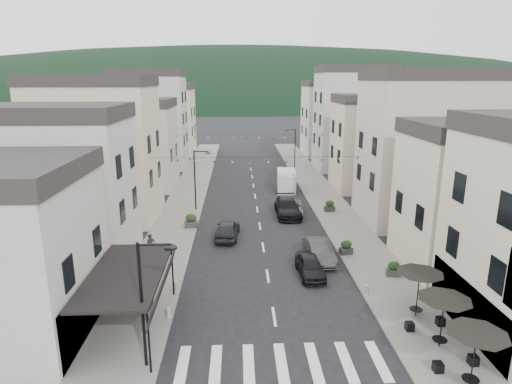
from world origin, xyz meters
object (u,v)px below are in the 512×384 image
Objects in this scene: parked_car_c at (291,208)px; parked_car_a at (310,266)px; pedestrian_a at (151,246)px; pedestrian_b at (156,264)px; parked_car_d at (288,207)px; delivery_van at (286,180)px; parked_car_b at (319,251)px; parked_car_e at (227,229)px.

parked_car_a is at bearing -86.53° from parked_car_c.
pedestrian_a is 3.16m from pedestrian_b.
parked_car_d is 3.24× the size of pedestrian_b.
delivery_van is (0.58, 9.57, 0.58)m from parked_car_c.
pedestrian_b is at bearing -172.78° from parked_car_b.
delivery_van reaches higher than parked_car_e.
parked_car_c is 8.50m from parked_car_e.
pedestrian_b reaches higher than parked_car_d.
pedestrian_b reaches higher than parked_car_a.
parked_car_c is 1.04× the size of parked_car_e.
parked_car_a is at bearing -88.19° from delivery_van.
parked_car_a reaches higher than parked_car_c.
pedestrian_a is (-11.95, -19.69, -0.20)m from delivery_van.
pedestrian_b is (-11.02, -22.71, -0.25)m from delivery_van.
delivery_van is at bearing 34.55° from pedestrian_a.
parked_car_d is 1.03× the size of delivery_van.
parked_car_d is 9.88m from delivery_van.
pedestrian_b reaches higher than parked_car_c.
parked_car_a is 10.06m from pedestrian_b.
parked_car_a is 22.84m from delivery_van.
parked_car_c is 16.78m from pedestrian_b.
parked_car_d is at bearing 87.24° from parked_car_a.
pedestrian_b is at bearing 176.63° from parked_car_a.
parked_car_d is at bearing -128.65° from parked_car_e.
pedestrian_b is at bearing -97.00° from pedestrian_a.
pedestrian_a is (-12.03, 0.73, 0.29)m from parked_car_b.
parked_car_a is 2.61m from parked_car_b.
parked_car_a is at bearing 133.24° from parked_car_e.
pedestrian_a is at bearing 42.50° from parked_car_e.
parked_car_b is at bearing 31.28° from pedestrian_b.
parked_car_a is 11.43m from pedestrian_a.
delivery_van is (0.96, 9.82, 0.42)m from parked_car_d.
parked_car_e is (-5.60, -5.79, -0.04)m from parked_car_d.
parked_car_e reaches higher than parked_car_a.
pedestrian_a reaches higher than pedestrian_b.
parked_car_e reaches higher than parked_car_c.
pedestrian_a is at bearing -138.37° from parked_car_d.
parked_car_b is 12.05m from pedestrian_a.
pedestrian_a is at bearing -117.03° from delivery_van.
parked_car_e is 16.94m from delivery_van.
delivery_van is at bearing -107.42° from parked_car_e.
parked_car_a is 9.12m from parked_car_e.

